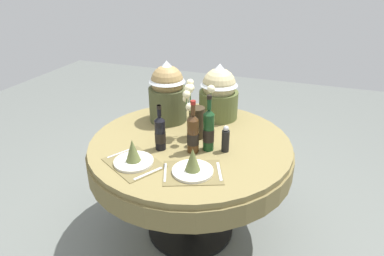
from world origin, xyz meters
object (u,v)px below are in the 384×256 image
(pepper_mill, at_px, (226,140))
(place_setting_left, at_px, (133,157))
(flower_vase, at_px, (195,114))
(wine_bottle_centre, at_px, (160,133))
(gift_tub_back_centre, at_px, (219,90))
(place_setting_right, at_px, (193,166))
(wine_bottle_rear, at_px, (209,130))
(dining_table, at_px, (190,156))
(wine_bottle_left, at_px, (193,133))
(gift_tub_back_left, at_px, (167,89))

(pepper_mill, bearing_deg, place_setting_left, -145.40)
(flower_vase, height_order, wine_bottle_centre, flower_vase)
(place_setting_left, height_order, gift_tub_back_centre, gift_tub_back_centre)
(wine_bottle_centre, relative_size, pepper_mill, 1.71)
(place_setting_right, xyz_separation_m, wine_bottle_rear, (0.00, 0.29, 0.09))
(wine_bottle_rear, distance_m, gift_tub_back_centre, 0.53)
(dining_table, relative_size, wine_bottle_centre, 4.56)
(flower_vase, bearing_deg, wine_bottle_left, -74.96)
(flower_vase, height_order, gift_tub_back_left, gift_tub_back_left)
(dining_table, bearing_deg, wine_bottle_left, -63.27)
(flower_vase, distance_m, gift_tub_back_centre, 0.39)
(place_setting_left, relative_size, wine_bottle_centre, 1.39)
(gift_tub_back_centre, bearing_deg, pepper_mill, -69.25)
(gift_tub_back_centre, bearing_deg, gift_tub_back_left, -153.03)
(dining_table, distance_m, wine_bottle_rear, 0.31)
(flower_vase, xyz_separation_m, gift_tub_back_centre, (0.05, 0.38, 0.05))
(place_setting_right, relative_size, gift_tub_back_left, 0.89)
(dining_table, distance_m, gift_tub_back_left, 0.53)
(pepper_mill, distance_m, gift_tub_back_centre, 0.55)
(wine_bottle_left, height_order, gift_tub_back_left, gift_tub_back_left)
(wine_bottle_centre, bearing_deg, place_setting_right, -33.70)
(wine_bottle_centre, bearing_deg, place_setting_left, -109.95)
(place_setting_left, xyz_separation_m, flower_vase, (0.24, 0.45, 0.13))
(gift_tub_back_left, height_order, gift_tub_back_centre, gift_tub_back_left)
(flower_vase, relative_size, pepper_mill, 2.24)
(place_setting_right, relative_size, wine_bottle_centre, 1.35)
(dining_table, bearing_deg, wine_bottle_rear, -26.08)
(dining_table, xyz_separation_m, wine_bottle_rear, (0.15, -0.07, 0.26))
(pepper_mill, bearing_deg, wine_bottle_centre, -164.26)
(wine_bottle_left, bearing_deg, place_setting_right, -70.79)
(wine_bottle_left, distance_m, gift_tub_back_centre, 0.58)
(dining_table, distance_m, wine_bottle_centre, 0.33)
(wine_bottle_left, relative_size, wine_bottle_centre, 1.14)
(dining_table, distance_m, place_setting_right, 0.43)
(place_setting_right, xyz_separation_m, gift_tub_back_centre, (-0.08, 0.81, 0.18))
(dining_table, relative_size, wine_bottle_left, 3.99)
(flower_vase, xyz_separation_m, wine_bottle_rear, (0.14, -0.13, -0.03))
(place_setting_right, distance_m, wine_bottle_centre, 0.36)
(pepper_mill, bearing_deg, gift_tub_back_left, 148.98)
(place_setting_left, height_order, wine_bottle_rear, wine_bottle_rear)
(place_setting_left, distance_m, wine_bottle_rear, 0.50)
(wine_bottle_centre, height_order, pepper_mill, wine_bottle_centre)
(flower_vase, relative_size, wine_bottle_centre, 1.32)
(place_setting_left, distance_m, gift_tub_back_left, 0.69)
(gift_tub_back_centre, bearing_deg, flower_vase, -98.17)
(wine_bottle_rear, xyz_separation_m, pepper_mill, (0.11, 0.02, -0.06))
(place_setting_left, distance_m, flower_vase, 0.52)
(wine_bottle_centre, distance_m, pepper_mill, 0.42)
(flower_vase, relative_size, wine_bottle_left, 1.15)
(wine_bottle_centre, bearing_deg, wine_bottle_rear, 18.24)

